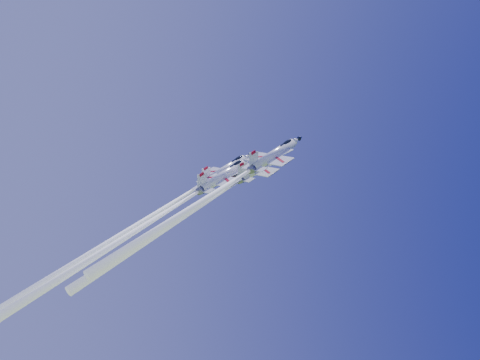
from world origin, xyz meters
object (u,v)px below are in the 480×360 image
jet_lead (201,205)px  jet_slot (138,230)px  jet_left (141,223)px  jet_right (217,192)px

jet_lead → jet_slot: (-13.51, 0.40, -5.99)m
jet_lead → jet_left: bearing=-131.0°
jet_left → jet_slot: 5.22m
jet_right → jet_slot: (-13.71, 8.03, -7.65)m
jet_right → jet_lead: bearing=162.8°
jet_left → jet_slot: bearing=-42.1°
jet_right → jet_slot: 17.63m
jet_left → jet_slot: size_ratio=1.01×
jet_left → jet_right: (11.80, -12.42, 5.57)m
jet_left → jet_right: size_ratio=1.22×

